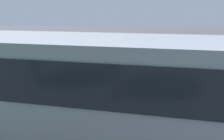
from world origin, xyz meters
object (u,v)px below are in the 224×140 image
spectator_left (141,85)px  spectator_far_left (167,86)px  spectator_centre (122,85)px  spectator_right (91,82)px  tour_bus (113,98)px  stunt_motorcycle (81,65)px  traffic_cone (127,76)px  parked_motorcycle_silver (214,107)px

spectator_left → spectator_far_left: bearing=170.6°
spectator_centre → spectator_right: size_ratio=0.97×
spectator_far_left → spectator_left: bearing=-9.4°
tour_bus → stunt_motorcycle: tour_bus is taller
traffic_cone → spectator_right: bearing=70.1°
traffic_cone → spectator_left: bearing=102.9°
tour_bus → spectator_far_left: (-1.76, -2.68, -0.57)m
tour_bus → stunt_motorcycle: 7.81m
spectator_right → stunt_motorcycle: bearing=-68.6°
stunt_motorcycle → parked_motorcycle_silver: bearing=143.1°
spectator_far_left → spectator_centre: size_ratio=1.05×
tour_bus → spectator_right: (1.28, -2.83, -0.60)m
spectator_left → stunt_motorcycle: (3.75, -4.30, -0.40)m
tour_bus → spectator_left: size_ratio=6.20×
spectator_far_left → parked_motorcycle_silver: spectator_far_left is taller
spectator_left → traffic_cone: 3.63m
spectator_centre → parked_motorcycle_silver: spectator_centre is taller
spectator_left → spectator_right: 2.05m
spectator_right → parked_motorcycle_silver: bearing=173.9°
tour_bus → stunt_motorcycle: size_ratio=5.53×
spectator_right → traffic_cone: bearing=-109.9°
spectator_centre → spectator_far_left: bearing=176.4°
spectator_left → traffic_cone: bearing=-77.1°
spectator_far_left → spectator_right: (3.04, -0.15, -0.03)m
spectator_far_left → spectator_left: 1.00m
spectator_far_left → stunt_motorcycle: 6.52m
spectator_left → spectator_centre: (0.79, 0.05, -0.01)m
spectator_centre → traffic_cone: spectator_centre is taller
spectator_right → spectator_centre: bearing=178.3°
stunt_motorcycle → spectator_left: bearing=131.1°
tour_bus → spectator_centre: (0.02, -2.79, -0.64)m
spectator_centre → spectator_right: 1.26m
spectator_right → parked_motorcycle_silver: (-4.72, 0.51, -0.57)m
parked_motorcycle_silver → traffic_cone: parked_motorcycle_silver is taller
spectator_centre → stunt_motorcycle: (2.95, -4.35, -0.39)m
spectator_centre → parked_motorcycle_silver: (-3.46, 0.47, -0.52)m
stunt_motorcycle → spectator_right: bearing=111.4°
spectator_right → stunt_motorcycle: (1.70, -4.32, -0.44)m
spectator_far_left → parked_motorcycle_silver: 1.82m
spectator_right → parked_motorcycle_silver: size_ratio=0.86×
spectator_left → traffic_cone: spectator_left is taller
tour_bus → spectator_far_left: 3.25m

